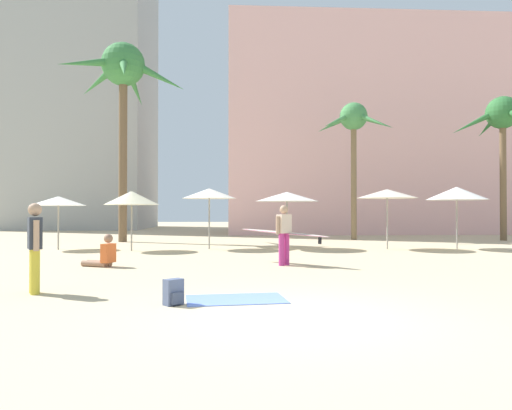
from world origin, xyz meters
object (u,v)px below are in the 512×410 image
Objects in this scene: person_mid_center at (104,255)px; beach_towel at (236,299)px; cafe_umbrella_1 at (58,201)px; cafe_umbrella_4 at (132,198)px; cafe_umbrella_6 at (457,193)px; person_mid_right at (283,232)px; palm_tree_far_left at (503,121)px; person_far_left at (35,244)px; palm_tree_left at (123,76)px; cafe_umbrella_0 at (387,194)px; cafe_umbrella_2 at (287,197)px; palm_tree_center at (354,126)px; cafe_umbrella_3 at (209,193)px; backpack at (174,292)px.

beach_towel is at bearing 149.45° from person_mid_center.
cafe_umbrella_1 is 7.04m from person_mid_center.
cafe_umbrella_6 is (12.88, 0.23, 0.21)m from cafe_umbrella_4.
person_mid_right is at bearing -153.66° from person_mid_center.
palm_tree_far_left reaches higher than person_far_left.
palm_tree_left is 4.10× the size of cafe_umbrella_0.
palm_tree_far_left is 17.15m from person_mid_right.
person_far_left is (-12.70, -9.65, -1.32)m from cafe_umbrella_6.
cafe_umbrella_2 reaches higher than person_far_left.
palm_tree_center is 3.02× the size of cafe_umbrella_0.
cafe_umbrella_0 is 4.00m from cafe_umbrella_2.
cafe_umbrella_6 reaches higher than cafe_umbrella_4.
palm_tree_center is 12.84m from cafe_umbrella_4.
cafe_umbrella_6 is at bearing -3.26° from cafe_umbrella_2.
palm_tree_far_left is at bearing -89.79° from person_mid_right.
palm_tree_center is at bearing 53.78° from cafe_umbrella_2.
beach_towel is (0.94, -10.89, -2.22)m from cafe_umbrella_3.
cafe_umbrella_4 is 9.49m from person_far_left.
cafe_umbrella_2 is at bearing -110.48° from person_mid_center.
person_mid_right is 6.74m from person_far_left.
cafe_umbrella_4 is 11.15m from backpack.
palm_tree_left reaches higher than cafe_umbrella_6.
cafe_umbrella_3 is (-14.94, -4.67, -3.96)m from palm_tree_far_left.
person_mid_right is 1.51× the size of person_far_left.
cafe_umbrella_0 is at bearing -3.54° from cafe_umbrella_3.
cafe_umbrella_1 is 10.72m from person_far_left.
person_mid_center is (-2.61, -5.91, -1.91)m from cafe_umbrella_3.
person_mid_center is (-2.54, 5.40, 0.11)m from backpack.
cafe_umbrella_2 is 5.80m from person_mid_right.
person_mid_center is (-9.71, -5.47, -1.90)m from cafe_umbrella_0.
cafe_umbrella_3 reaches higher than backpack.
palm_tree_far_left is 19.54m from palm_tree_left.
palm_tree_left is 3.92× the size of person_mid_right.
person_mid_right is at bearing -113.79° from palm_tree_center.
cafe_umbrella_6 is 1.50× the size of person_far_left.
cafe_umbrella_4 is 1.36× the size of beach_towel.
cafe_umbrella_6 is at bearing -19.67° from palm_tree_left.
cafe_umbrella_4 is (-17.87, -5.36, -4.16)m from palm_tree_far_left.
palm_tree_center is 15.10m from cafe_umbrella_1.
cafe_umbrella_3 is (-3.12, 0.08, 0.13)m from cafe_umbrella_2.
cafe_umbrella_6 is 14.90m from backpack.
person_mid_center is at bearing -156.56° from cafe_umbrella_6.
cafe_umbrella_2 is at bearing -47.14° from person_mid_right.
cafe_umbrella_1 is at bearing 15.84° from person_mid_right.
backpack is (5.88, -11.39, -1.72)m from cafe_umbrella_1.
palm_tree_far_left reaches higher than cafe_umbrella_4.
person_far_left is (3.20, -10.19, -1.01)m from cafe_umbrella_1.
person_mid_right is at bearing -97.86° from cafe_umbrella_2.
cafe_umbrella_3 is at bearing 94.93° from beach_towel.
palm_tree_left is at bearing 155.79° from backpack.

